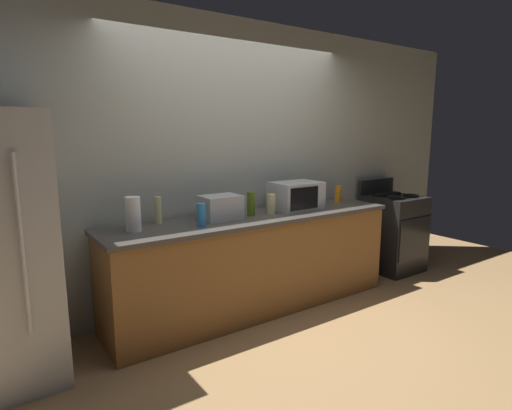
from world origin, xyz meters
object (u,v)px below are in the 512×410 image
object	(u,v)px
bottle_olive_oil	(251,204)
bottle_dish_soap	(338,194)
paper_towel_roll	(133,214)
toaster_oven	(220,207)
bottle_spray_cleaner	(201,215)
bottle_hand_soap	(271,204)
bottle_vinegar	(158,210)
mug_green	(318,200)
microwave	(296,196)
stove_range	(393,232)

from	to	relation	value
bottle_olive_oil	bottle_dish_soap	size ratio (longest dim) A/B	1.19
bottle_olive_oil	paper_towel_roll	bearing A→B (deg)	179.24
toaster_oven	bottle_spray_cleaner	distance (m)	0.31
bottle_hand_soap	bottle_vinegar	bearing A→B (deg)	169.02
bottle_spray_cleaner	mug_green	xyz separation A→B (m)	(1.48, 0.21, -0.04)
paper_towel_roll	bottle_vinegar	xyz separation A→B (m)	(0.26, 0.15, -0.02)
microwave	bottle_vinegar	world-z (taller)	microwave
bottle_spray_cleaner	bottle_olive_oil	bearing A→B (deg)	12.70
stove_range	bottle_olive_oil	xyz separation A→B (m)	(-2.03, 0.04, 0.55)
microwave	bottle_vinegar	distance (m)	1.38
mug_green	paper_towel_roll	bearing A→B (deg)	-178.05
paper_towel_roll	microwave	bearing A→B (deg)	-0.08
bottle_vinegar	paper_towel_roll	bearing A→B (deg)	-149.85
toaster_oven	bottle_dish_soap	world-z (taller)	toaster_oven
bottle_vinegar	bottle_dish_soap	xyz separation A→B (m)	(2.00, -0.11, -0.02)
toaster_oven	bottle_vinegar	size ratio (longest dim) A/B	1.50
paper_towel_roll	bottle_vinegar	distance (m)	0.30
stove_range	bottle_dish_soap	xyz separation A→B (m)	(-0.86, 0.09, 0.53)
toaster_oven	bottle_hand_soap	world-z (taller)	toaster_oven
bottle_vinegar	bottle_dish_soap	distance (m)	2.00
stove_range	mug_green	bearing A→B (deg)	174.03
bottle_spray_cleaner	bottle_dish_soap	bearing A→B (deg)	6.11
bottle_spray_cleaner	bottle_olive_oil	size ratio (longest dim) A/B	0.86
bottle_olive_oil	bottle_hand_soap	bearing A→B (deg)	-9.53
stove_range	bottle_vinegar	world-z (taller)	bottle_vinegar
bottle_spray_cleaner	bottle_dish_soap	world-z (taller)	bottle_spray_cleaner
bottle_hand_soap	mug_green	xyz separation A→B (m)	(0.70, 0.12, -0.04)
bottle_spray_cleaner	mug_green	distance (m)	1.49
stove_range	bottle_spray_cleaner	distance (m)	2.66
bottle_vinegar	bottle_hand_soap	world-z (taller)	bottle_vinegar
microwave	bottle_dish_soap	distance (m)	0.63
stove_range	toaster_oven	distance (m)	2.40
stove_range	microwave	xyz separation A→B (m)	(-1.49, 0.05, 0.57)
microwave	bottle_olive_oil	distance (m)	0.55
stove_range	bottle_spray_cleaner	size ratio (longest dim) A/B	5.74
bottle_spray_cleaner	bottle_hand_soap	distance (m)	0.78
bottle_olive_oil	bottle_spray_cleaner	bearing A→B (deg)	-167.30
bottle_hand_soap	mug_green	bearing A→B (deg)	9.44
toaster_oven	bottle_dish_soap	size ratio (longest dim) A/B	1.84
paper_towel_roll	bottle_vinegar	size ratio (longest dim) A/B	1.19
bottle_vinegar	bottle_hand_soap	size ratio (longest dim) A/B	1.23
microwave	paper_towel_roll	distance (m)	1.63
bottle_dish_soap	paper_towel_roll	bearing A→B (deg)	-178.89
microwave	bottle_hand_soap	size ratio (longest dim) A/B	2.61
stove_range	bottle_dish_soap	distance (m)	1.01
toaster_oven	bottle_olive_oil	world-z (taller)	bottle_olive_oil
bottle_dish_soap	bottle_spray_cleaner	bearing A→B (deg)	-173.89
toaster_oven	paper_towel_roll	xyz separation A→B (m)	(-0.78, -0.01, 0.03)
bottle_spray_cleaner	bottle_dish_soap	size ratio (longest dim) A/B	1.02
toaster_oven	bottle_vinegar	distance (m)	0.53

